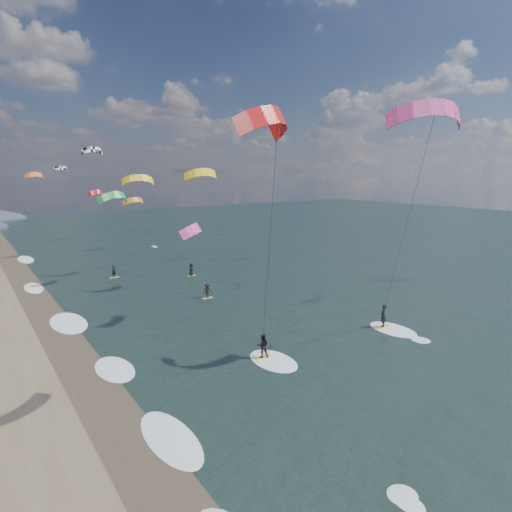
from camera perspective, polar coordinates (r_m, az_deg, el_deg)
ground at (r=24.59m, az=19.53°, el=-20.66°), size 260.00×260.00×0.00m
wet_sand_strip at (r=25.71m, az=-18.91°, el=-19.10°), size 3.00×240.00×0.00m
kitesurfer_near_a at (r=29.66m, az=21.72°, el=12.11°), size 8.14×9.32×17.35m
kitesurfer_near_b at (r=23.04m, az=2.51°, el=5.95°), size 7.09×8.86×16.19m
far_kitesurfers at (r=48.84m, az=-9.75°, el=-3.09°), size 9.25×14.68×1.55m
bg_kite_field at (r=63.26m, az=-18.25°, el=9.33°), size 15.39×73.98×8.80m
shoreline_surf at (r=30.06m, az=-19.27°, el=-14.49°), size 2.40×79.40×0.11m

